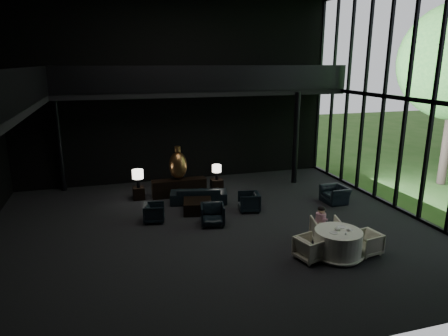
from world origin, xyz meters
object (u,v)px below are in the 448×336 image
object	(u,v)px
lounge_armchair_east	(249,201)
child	(321,217)
bronze_urn	(178,165)
dining_chair_east	(366,243)
table_lamp_right	(217,169)
coffee_table	(198,206)
lounge_armchair_west	(154,213)
dining_chair_west	(310,248)
side_table_left	(139,193)
dining_chair_north	(326,228)
side_table_right	(217,185)
table_lamp_left	(138,175)
console	(179,188)
sofa	(199,192)
lounge_armchair_south	(212,214)
dining_table	(338,245)
window_armchair	(335,193)

from	to	relation	value
lounge_armchair_east	child	world-z (taller)	child
bronze_urn	dining_chair_east	world-z (taller)	bronze_urn
table_lamp_right	coffee_table	world-z (taller)	table_lamp_right
bronze_urn	lounge_armchair_west	size ratio (longest dim) A/B	2.14
dining_chair_west	side_table_left	bearing A→B (deg)	17.36
coffee_table	child	xyz separation A→B (m)	(3.02, -3.35, 0.55)
side_table_left	dining_chair_north	xyz separation A→B (m)	(5.05, -5.51, 0.19)
lounge_armchair_west	dining_chair_north	bearing A→B (deg)	-113.55
side_table_left	lounge_armchair_west	distance (m)	2.50
side_table_right	dining_chair_east	size ratio (longest dim) A/B	0.82
coffee_table	dining_chair_east	size ratio (longest dim) A/B	1.55
lounge_armchair_west	table_lamp_left	bearing A→B (deg)	16.58
side_table_left	console	bearing A→B (deg)	-2.35
dining_chair_north	dining_chair_east	bearing A→B (deg)	140.46
side_table_left	table_lamp_left	world-z (taller)	table_lamp_left
sofa	child	size ratio (longest dim) A/B	3.42
table_lamp_left	dining_chair_east	size ratio (longest dim) A/B	1.12
lounge_armchair_south	dining_chair_west	world-z (taller)	lounge_armchair_south
table_lamp_right	dining_chair_east	xyz separation A→B (m)	(2.56, -6.56, -0.65)
lounge_armchair_west	child	world-z (taller)	child
side_table_left	sofa	xyz separation A→B (m)	(2.17, -1.06, 0.18)
lounge_armchair_south	dining_table	bearing A→B (deg)	-37.48
dining_table	dining_chair_west	xyz separation A→B (m)	(-0.83, 0.02, 0.01)
bronze_urn	side_table_left	bearing A→B (deg)	-178.66
window_armchair	coffee_table	world-z (taller)	window_armchair
dining_chair_north	dining_chair_east	world-z (taller)	dining_chair_north
lounge_armchair_west	lounge_armchair_south	bearing A→B (deg)	-105.49
sofa	dining_chair_north	xyz separation A→B (m)	(2.87, -4.45, 0.00)
bronze_urn	child	distance (m)	6.38
lounge_armchair_south	dining_chair_north	xyz separation A→B (m)	(2.91, -2.20, 0.03)
coffee_table	child	world-z (taller)	child
table_lamp_right	coffee_table	distance (m)	2.56
table_lamp_left	dining_chair_east	distance (m)	8.66
side_table_right	sofa	bearing A→B (deg)	-132.14
dining_chair_north	dining_table	bearing A→B (deg)	95.89
table_lamp_left	child	distance (m)	7.25
dining_chair_east	lounge_armchair_south	bearing A→B (deg)	-140.21
dining_chair_east	child	world-z (taller)	child
lounge_armchair_east	dining_chair_north	size ratio (longest dim) A/B	0.85
table_lamp_right	dining_table	size ratio (longest dim) A/B	0.42
child	dining_chair_east	bearing A→B (deg)	126.29
lounge_armchair_west	window_armchair	world-z (taller)	window_armchair
coffee_table	child	distance (m)	4.54
console	window_armchair	size ratio (longest dim) A/B	2.46
sofa	dining_chair_east	xyz separation A→B (m)	(3.59, -5.44, -0.11)
side_table_left	dining_table	world-z (taller)	dining_table
dining_chair_west	child	world-z (taller)	child
lounge_armchair_south	table_lamp_right	bearing A→B (deg)	82.82
bronze_urn	table_lamp_right	bearing A→B (deg)	0.68
table_lamp_right	sofa	bearing A→B (deg)	-132.51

